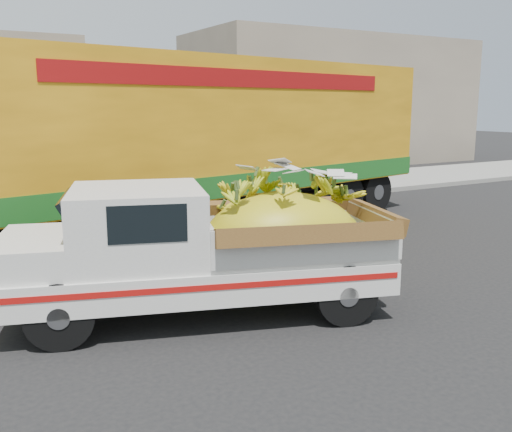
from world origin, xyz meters
TOP-DOWN VIEW (x-y plane):
  - ground at (0.00, 0.00)m, footprint 100.00×100.00m
  - curb at (0.00, 6.68)m, footprint 60.00×0.25m
  - sidewalk at (0.00, 8.78)m, footprint 60.00×4.00m
  - building_right at (14.00, 15.68)m, footprint 14.00×6.00m
  - pickup_truck at (-0.30, -0.55)m, footprint 5.37×3.29m
  - semi_trailer at (1.77, 4.24)m, footprint 12.08×4.77m

SIDE VIEW (x-z plane):
  - ground at x=0.00m, z-range 0.00..0.00m
  - sidewalk at x=0.00m, z-range 0.00..0.14m
  - curb at x=0.00m, z-range 0.00..0.15m
  - pickup_truck at x=-0.30m, z-range 0.07..1.84m
  - semi_trailer at x=1.77m, z-range 0.22..4.02m
  - building_right at x=14.00m, z-range 0.00..6.00m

